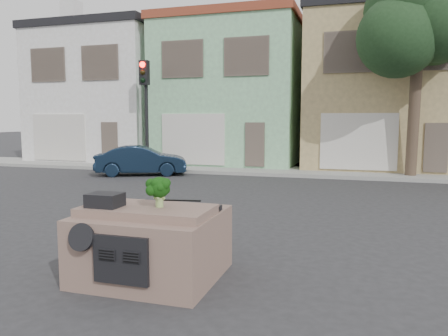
% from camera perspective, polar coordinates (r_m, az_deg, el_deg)
% --- Properties ---
extents(ground_plane, '(120.00, 120.00, 0.00)m').
position_cam_1_polar(ground_plane, '(9.63, -1.24, -8.02)').
color(ground_plane, '#303033').
rests_on(ground_plane, ground).
extents(sidewalk, '(40.00, 3.00, 0.15)m').
position_cam_1_polar(sidewalk, '(19.71, 8.40, -0.43)').
color(sidewalk, gray).
rests_on(sidewalk, ground).
extents(townhouse_white, '(7.20, 8.20, 7.55)m').
position_cam_1_polar(townhouse_white, '(27.23, -13.90, 9.12)').
color(townhouse_white, white).
rests_on(townhouse_white, ground).
extents(townhouse_mint, '(7.20, 8.20, 7.55)m').
position_cam_1_polar(townhouse_mint, '(24.26, 1.70, 9.66)').
color(townhouse_mint, '#8CC896').
rests_on(townhouse_mint, ground).
extents(townhouse_tan, '(7.20, 8.20, 7.55)m').
position_cam_1_polar(townhouse_tan, '(23.42, 19.94, 9.40)').
color(townhouse_tan, tan).
rests_on(townhouse_tan, ground).
extents(navy_sedan, '(4.06, 2.74, 1.27)m').
position_cam_1_polar(navy_sedan, '(19.10, -10.70, -0.92)').
color(navy_sedan, '#132236').
rests_on(navy_sedan, ground).
extents(traffic_signal, '(0.40, 0.40, 5.10)m').
position_cam_1_polar(traffic_signal, '(20.64, -10.19, 6.73)').
color(traffic_signal, black).
rests_on(traffic_signal, ground).
extents(tree_near, '(4.40, 4.00, 8.50)m').
position_cam_1_polar(tree_near, '(18.86, 23.79, 11.51)').
color(tree_near, '#1C371B').
rests_on(tree_near, ground).
extents(car_dashboard, '(2.00, 1.80, 1.12)m').
position_cam_1_polar(car_dashboard, '(6.80, -9.32, -9.36)').
color(car_dashboard, '#7B5F53').
rests_on(car_dashboard, ground).
extents(instrument_hump, '(0.48, 0.38, 0.20)m').
position_cam_1_polar(instrument_hump, '(6.64, -15.28, -4.06)').
color(instrument_hump, black).
rests_on(instrument_hump, car_dashboard).
extents(wiper_arm, '(0.69, 0.15, 0.02)m').
position_cam_1_polar(wiper_arm, '(6.90, -5.91, -4.23)').
color(wiper_arm, black).
rests_on(wiper_arm, car_dashboard).
extents(broccoli, '(0.52, 0.52, 0.46)m').
position_cam_1_polar(broccoli, '(6.43, -8.46, -3.07)').
color(broccoli, black).
rests_on(broccoli, car_dashboard).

